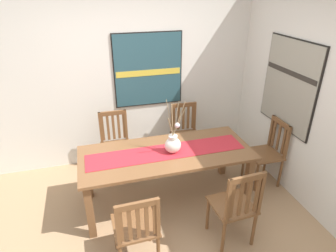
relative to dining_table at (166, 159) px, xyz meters
name	(u,v)px	position (x,y,z in m)	size (l,w,h in m)	color
ground_plane	(166,237)	(-0.17, -0.60, -0.64)	(6.40, 6.40, 0.03)	#A37F5B
wall_back	(132,74)	(-0.17, 1.26, 0.72)	(6.40, 0.12, 2.70)	silver
wall_side	(333,108)	(1.69, -0.60, 0.72)	(0.12, 6.40, 2.70)	silver
dining_table	(166,159)	(0.00, 0.00, 0.00)	(2.06, 0.87, 0.73)	brown
table_runner	(166,152)	(0.00, 0.00, 0.10)	(1.90, 0.36, 0.01)	#B7232D
centerpiece_vase	(173,144)	(0.07, -0.03, 0.22)	(0.25, 0.20, 0.64)	silver
chair_0	(236,205)	(0.51, -0.84, -0.14)	(0.44, 0.44, 0.95)	brown
chair_1	(115,143)	(-0.53, 0.81, -0.14)	(0.42, 0.42, 0.93)	brown
chair_2	(136,228)	(-0.53, -0.84, -0.15)	(0.43, 0.43, 0.89)	brown
chair_3	(185,133)	(0.54, 0.84, -0.14)	(0.44, 0.44, 0.92)	brown
chair_4	(268,152)	(1.44, 0.02, -0.15)	(0.43, 0.43, 0.93)	brown
painting_on_back_wall	(148,70)	(0.06, 1.20, 0.78)	(1.01, 0.05, 1.07)	black
painting_on_side_wall	(289,85)	(1.63, 0.07, 0.76)	(0.05, 0.98, 1.14)	black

